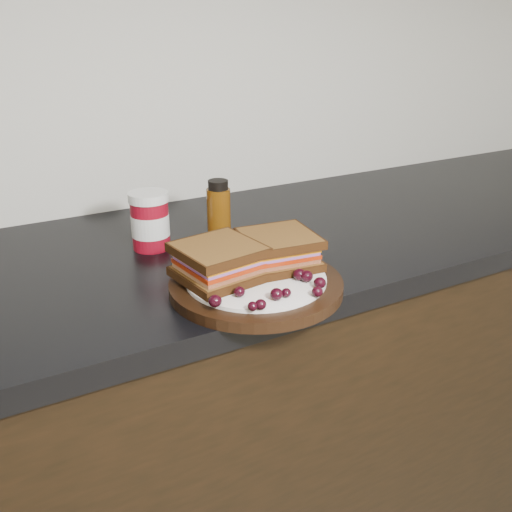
{
  "coord_description": "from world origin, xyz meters",
  "views": [
    {
      "loc": [
        -0.33,
        0.76,
        1.31
      ],
      "look_at": [
        0.07,
        1.49,
        0.96
      ],
      "focal_mm": 40.0,
      "sensor_mm": 36.0,
      "label": 1
    }
  ],
  "objects_px": {
    "condiment_jar": "(150,221)",
    "plate": "(256,285)",
    "sandwich_left": "(218,262)",
    "oil_bottle": "(219,212)"
  },
  "relations": [
    {
      "from": "plate",
      "to": "condiment_jar",
      "type": "distance_m",
      "value": 0.27
    },
    {
      "from": "condiment_jar",
      "to": "plate",
      "type": "bearing_deg",
      "value": -71.5
    },
    {
      "from": "sandwich_left",
      "to": "oil_bottle",
      "type": "relative_size",
      "value": 0.97
    },
    {
      "from": "condiment_jar",
      "to": "oil_bottle",
      "type": "relative_size",
      "value": 0.87
    },
    {
      "from": "plate",
      "to": "sandwich_left",
      "type": "relative_size",
      "value": 2.29
    },
    {
      "from": "plate",
      "to": "sandwich_left",
      "type": "distance_m",
      "value": 0.07
    },
    {
      "from": "condiment_jar",
      "to": "oil_bottle",
      "type": "height_order",
      "value": "oil_bottle"
    },
    {
      "from": "plate",
      "to": "condiment_jar",
      "type": "relative_size",
      "value": 2.55
    },
    {
      "from": "sandwich_left",
      "to": "condiment_jar",
      "type": "distance_m",
      "value": 0.23
    },
    {
      "from": "condiment_jar",
      "to": "oil_bottle",
      "type": "xyz_separation_m",
      "value": [
        0.12,
        -0.04,
        0.01
      ]
    }
  ]
}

